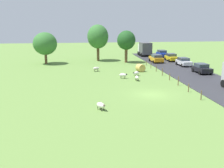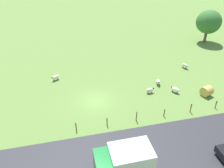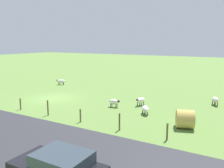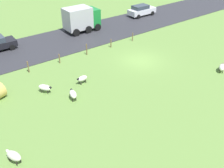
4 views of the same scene
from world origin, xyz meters
name	(u,v)px [view 2 (image 2 of 4)]	position (x,y,z in m)	size (l,w,h in m)	color
ground_plane	(95,101)	(0.00, 0.00, 0.00)	(160.00, 160.00, 0.00)	olive
road_strip	(113,164)	(9.84, 0.00, 0.03)	(8.00, 80.00, 0.06)	#2D2D33
sheep_0	(185,65)	(-5.61, 15.54, 0.54)	(1.28, 0.93, 0.81)	beige
sheep_1	(175,89)	(0.45, 10.79, 0.49)	(1.27, 1.10, 0.75)	white
sheep_2	(55,77)	(-6.56, -4.78, 0.49)	(1.03, 1.26, 0.76)	silver
sheep_3	(158,81)	(-1.92, 9.35, 0.53)	(1.25, 0.79, 0.79)	white
sheep_4	(150,90)	(-0.20, 7.43, 0.50)	(0.56, 1.11, 0.75)	silver
hay_bale_0	(207,91)	(2.02, 14.43, 0.66)	(1.31, 1.31, 1.21)	tan
tree_0	(209,22)	(-15.22, 25.25, 4.11)	(4.80, 4.80, 6.41)	brown
fence_post_0	(76,126)	(4.71, -2.85, 0.54)	(0.12, 0.12, 1.08)	brown
fence_post_1	(107,122)	(4.71, 0.51, 0.52)	(0.12, 0.12, 1.04)	brown
fence_post_2	(136,116)	(4.71, 3.88, 0.64)	(0.12, 0.12, 1.29)	brown
fence_post_3	(164,113)	(4.71, 7.24, 0.51)	(0.12, 0.12, 1.03)	brown
fence_post_4	(191,108)	(4.71, 10.61, 0.61)	(0.12, 0.12, 1.21)	brown
fence_post_5	(216,104)	(4.71, 13.97, 0.55)	(0.12, 0.12, 1.09)	brown
truck_0	(124,163)	(11.39, 0.51, 1.79)	(2.70, 4.63, 3.22)	#197F33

